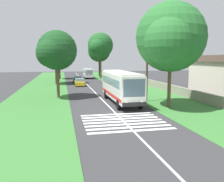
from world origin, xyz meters
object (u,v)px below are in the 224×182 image
Objects in this scene: trailing_car_1 at (77,79)px; utility_pole at (147,69)px; roadside_tree_right_2 at (99,51)px; roadside_tree_left_2 at (59,53)px; roadside_tree_right_0 at (169,39)px; roadside_tree_left_1 at (55,51)px; trailing_car_0 at (80,82)px; roadside_tree_left_0 at (56,51)px; coach_bus at (121,85)px; trailing_minibus_0 at (88,73)px; roadside_tree_right_1 at (100,46)px.

trailing_car_1 is 26.99m from utility_pole.
roadside_tree_left_2 is at bearing 120.88° from roadside_tree_right_2.
roadside_tree_right_0 is at bearing -165.47° from trailing_car_1.
roadside_tree_right_0 reaches higher than roadside_tree_left_1.
roadside_tree_left_1 is at bearing 46.38° from trailing_car_0.
utility_pole reaches higher than trailing_car_0.
roadside_tree_left_1 is 0.92× the size of roadside_tree_right_0.
coach_bus is at bearing -124.87° from roadside_tree_left_0.
trailing_car_1 is 0.56× the size of utility_pole.
trailing_minibus_0 is 16.31m from roadside_tree_left_1.
roadside_tree_right_2 reaches higher than roadside_tree_left_0.
roadside_tree_left_2 reaches higher than coach_bus.
trailing_car_1 is at bearing -158.28° from roadside_tree_left_2.
trailing_minibus_0 is at bearing 5.12° from utility_pole.
utility_pole is at bearing -174.88° from trailing_minibus_0.
coach_bus is 7.71m from roadside_tree_right_0.
roadside_tree_right_0 is (-29.90, -7.75, 6.66)m from trailing_car_1.
coach_bus is at bearing -168.31° from roadside_tree_left_2.
roadside_tree_left_2 reaches higher than utility_pole.
roadside_tree_left_0 is 0.82× the size of roadside_tree_right_2.
roadside_tree_right_0 is at bearing -127.43° from roadside_tree_left_0.
roadside_tree_left_0 is at bearing 65.27° from utility_pole.
roadside_tree_right_1 is (12.10, -11.27, 1.77)m from roadside_tree_left_1.
trailing_car_0 is at bearing -16.12° from roadside_tree_left_0.
trailing_car_1 is 0.48× the size of roadside_tree_left_0.
roadside_tree_left_0 is 0.95× the size of roadside_tree_left_2.
utility_pole reaches higher than coach_bus.
trailing_car_0 is 8.85m from roadside_tree_left_1.
trailing_minibus_0 is 0.50× the size of roadside_tree_right_1.
roadside_tree_right_0 is 46.81m from roadside_tree_right_2.
trailing_car_0 is 0.45× the size of roadside_tree_left_2.
roadside_tree_right_0 is at bearing -131.54° from coach_bus.
roadside_tree_right_0 is (-3.78, -4.27, 5.18)m from coach_bus.
utility_pole is at bearing -153.97° from roadside_tree_left_1.
roadside_tree_right_2 reaches higher than trailing_minibus_0.
roadside_tree_left_0 is 32.44m from roadside_tree_right_1.
trailing_car_0 is 25.81m from roadside_tree_right_2.
roadside_tree_right_0 is at bearing -155.77° from roadside_tree_left_1.
utility_pole is at bearing -163.21° from roadside_tree_left_2.
roadside_tree_left_2 is 1.24× the size of utility_pole.
roadside_tree_right_0 is (-39.95, -11.75, 0.53)m from roadside_tree_left_2.
roadside_tree_left_0 is 39.51m from roadside_tree_right_2.
utility_pole is at bearing 12.80° from roadside_tree_right_0.
roadside_tree_left_0 is at bearing 163.08° from roadside_tree_right_2.
utility_pole is (0.23, -3.36, 1.86)m from coach_bus.
roadside_tree_right_1 is at bearing -21.94° from trailing_car_0.
trailing_car_0 is at bearing 168.54° from trailing_minibus_0.
utility_pole is (-35.54, -0.18, -4.57)m from roadside_tree_right_1.
roadside_tree_right_2 is at bearing -17.39° from trailing_car_0.
roadside_tree_right_2 is at bearing -6.22° from roadside_tree_right_1.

